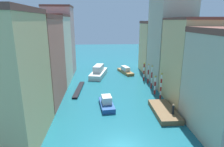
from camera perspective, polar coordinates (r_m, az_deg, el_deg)
name	(u,v)px	position (r m, az deg, el deg)	size (l,w,h in m)	color
ground_plane	(110,83)	(46.12, -0.47, -2.69)	(154.00, 154.00, 0.00)	#196070
building_left_0	(7,78)	(25.42, -28.71, -1.16)	(7.46, 10.97, 15.81)	#DBB77A
building_left_1	(38,60)	(36.12, -21.11, 3.75)	(7.46, 12.04, 15.33)	#C6705B
building_left_2	(53,50)	(46.67, -17.21, 6.78)	(7.46, 10.43, 15.73)	beige
building_left_3	(60,40)	(55.10, -15.25, 9.44)	(7.46, 7.24, 18.20)	tan
building_right_1	(190,62)	(36.26, 22.18, 3.31)	(7.46, 10.28, 14.88)	#DBB77A
building_right_2	(169,40)	(45.91, 16.60, 9.45)	(7.46, 10.99, 20.11)	#BCB299
building_right_3	(155,47)	(56.27, 12.68, 7.73)	(7.46, 9.83, 14.30)	#DBB77A
waterfront_dock	(164,111)	(32.36, 15.23, -10.72)	(3.34, 7.74, 0.77)	brown
person_on_dock	(173,109)	(30.61, 17.68, -10.14)	(0.36, 0.36, 1.61)	black
mooring_pole_0	(161,86)	(37.04, 14.35, -3.58)	(0.33, 0.33, 5.07)	red
mooring_pole_1	(155,85)	(39.30, 12.68, -3.28)	(0.38, 0.38, 3.87)	red
mooring_pole_2	(152,77)	(42.30, 11.70, -0.99)	(0.32, 0.32, 5.16)	red
mooring_pole_3	(148,73)	(45.75, 10.74, 0.01)	(0.33, 0.33, 4.68)	red
mooring_pole_4	(144,71)	(47.74, 9.47, 0.63)	(0.39, 0.39, 4.54)	red
vaporetto_white	(99,72)	(51.35, -4.03, 0.42)	(5.07, 9.83, 2.95)	white
gondola_black	(79,89)	(41.69, -9.84, -4.68)	(1.67, 9.86, 0.35)	black
motorboat_0	(107,103)	(33.26, -1.61, -8.79)	(2.72, 5.77, 2.01)	#234C93
motorboat_1	(125,71)	(54.44, 3.98, 0.86)	(4.04, 7.61, 1.88)	olive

